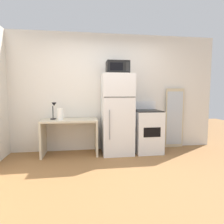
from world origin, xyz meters
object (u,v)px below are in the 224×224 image
paper_towel_roll (60,114)px  leaning_mirror (174,118)px  desk_lamp (54,108)px  microwave (118,68)px  oven_range (147,131)px  refrigerator (117,114)px  desk (70,130)px

paper_towel_roll → leaning_mirror: bearing=6.9°
desk_lamp → microwave: microwave is taller
microwave → oven_range: 1.51m
leaning_mirror → refrigerator: bearing=-169.6°
refrigerator → paper_towel_roll: bearing=-177.4°
paper_towel_roll → refrigerator: (1.17, 0.05, -0.03)m
desk_lamp → leaning_mirror: bearing=4.0°
desk → refrigerator: bearing=-1.9°
desk → leaning_mirror: leaning_mirror is taller
oven_range → microwave: bearing=-177.7°
desk → microwave: microwave is taller
desk → refrigerator: 1.05m
refrigerator → leaning_mirror: size_ratio=1.21×
desk → paper_towel_roll: 0.40m
refrigerator → oven_range: 0.77m
microwave → refrigerator: bearing=90.3°
paper_towel_roll → oven_range: (1.85, 0.06, -0.40)m
paper_towel_roll → oven_range: size_ratio=0.22×
oven_range → refrigerator: bearing=-179.5°
desk_lamp → leaning_mirror: 2.76m
paper_towel_roll → microwave: (1.17, 0.03, 0.95)m
desk_lamp → oven_range: bearing=-1.8°
desk_lamp → refrigerator: size_ratio=0.21×
paper_towel_roll → oven_range: oven_range is taller
refrigerator → leaning_mirror: 1.46m
paper_towel_roll → refrigerator: 1.18m
paper_towel_roll → desk_lamp: bearing=139.5°
paper_towel_roll → refrigerator: bearing=2.6°
desk_lamp → paper_towel_roll: desk_lamp is taller
refrigerator → microwave: microwave is taller
desk → paper_towel_roll: size_ratio=4.74×
oven_range → desk: bearing=179.1°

